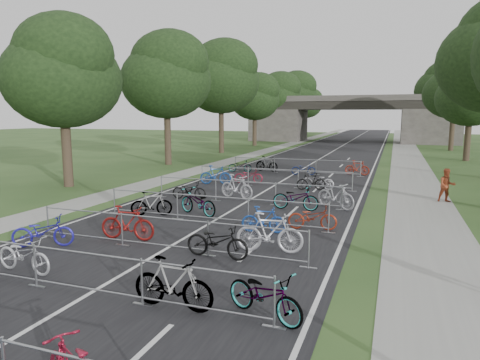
{
  "coord_description": "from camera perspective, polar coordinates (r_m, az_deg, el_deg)",
  "views": [
    {
      "loc": [
        6.69,
        -4.21,
        4.26
      ],
      "look_at": [
        -0.29,
        15.1,
        1.1
      ],
      "focal_mm": 32.0,
      "sensor_mm": 36.0,
      "label": 1
    }
  ],
  "objects": [
    {
      "name": "barrier_row_2",
      "position": [
        13.74,
        -10.2,
        -7.08
      ],
      "size": [
        9.7,
        0.08,
        1.1
      ],
      "color": "#919398",
      "rests_on": "ground"
    },
    {
      "name": "overpass_bridge",
      "position": [
        69.54,
        14.5,
        7.88
      ],
      "size": [
        31.0,
        8.0,
        7.05
      ],
      "color": "#403D3A",
      "rests_on": "ground"
    },
    {
      "name": "bike_11",
      "position": [
        13.33,
        3.95,
        -7.07
      ],
      "size": [
        2.17,
        0.88,
        1.26
      ],
      "primitive_type": "imported",
      "rotation": [
        0.0,
        0.0,
        1.71
      ],
      "color": "#B7B7C0",
      "rests_on": "ground"
    },
    {
      "name": "bike_23",
      "position": [
        24.85,
        10.31,
        -0.11
      ],
      "size": [
        1.93,
        0.81,
        0.99
      ],
      "primitive_type": "imported",
      "rotation": [
        0.0,
        0.0,
        4.63
      ],
      "color": "#B6B5BD",
      "rests_on": "ground"
    },
    {
      "name": "bike_25",
      "position": [
        32.2,
        3.59,
        2.15
      ],
      "size": [
        1.97,
        1.04,
        1.14
      ],
      "primitive_type": "imported",
      "rotation": [
        0.0,
        0.0,
        1.29
      ],
      "color": "#919398",
      "rests_on": "ground"
    },
    {
      "name": "barrier_row_4",
      "position": [
        20.68,
        0.66,
        -1.6
      ],
      "size": [
        9.7,
        0.08,
        1.1
      ],
      "color": "#919398",
      "rests_on": "ground"
    },
    {
      "name": "bike_13",
      "position": [
        18.28,
        -5.67,
        -2.98
      ],
      "size": [
        2.24,
        1.49,
        1.11
      ],
      "primitive_type": "imported",
      "rotation": [
        0.0,
        0.0,
        4.32
      ],
      "color": "#919398",
      "rests_on": "ground"
    },
    {
      "name": "tree_right_2",
      "position": [
        44.63,
        28.59,
        9.87
      ],
      "size": [
        6.16,
        6.16,
        9.39
      ],
      "color": "#33261C",
      "rests_on": "ground"
    },
    {
      "name": "tree_left_2",
      "position": [
        47.85,
        -2.46,
        13.37
      ],
      "size": [
        8.4,
        8.4,
        12.81
      ],
      "color": "#33261C",
      "rests_on": "ground"
    },
    {
      "name": "bike_6",
      "position": [
        9.75,
        -8.93,
        -13.5
      ],
      "size": [
        1.97,
        0.58,
        1.18
      ],
      "primitive_type": "imported",
      "rotation": [
        0.0,
        0.0,
        1.55
      ],
      "color": "#919398",
      "rests_on": "ground"
    },
    {
      "name": "bike_9",
      "position": [
        15.1,
        -14.79,
        -5.6
      ],
      "size": [
        2.02,
        0.76,
        1.19
      ],
      "primitive_type": "imported",
      "rotation": [
        0.0,
        0.0,
        1.67
      ],
      "color": "maroon",
      "rests_on": "ground"
    },
    {
      "name": "bike_22",
      "position": [
        24.53,
        9.47,
        -0.2
      ],
      "size": [
        1.71,
        0.89,
        0.99
      ],
      "primitive_type": "imported",
      "rotation": [
        0.0,
        0.0,
        4.99
      ],
      "color": "black",
      "rests_on": "ground"
    },
    {
      "name": "tree_right_3",
      "position": [
        56.56,
        26.85,
        10.53
      ],
      "size": [
        7.17,
        7.17,
        10.93
      ],
      "color": "#33261C",
      "rests_on": "ground"
    },
    {
      "name": "barrier_row_1",
      "position": [
        10.94,
        -19.86,
        -11.65
      ],
      "size": [
        9.7,
        0.08,
        1.1
      ],
      "color": "#919398",
      "rests_on": "ground"
    },
    {
      "name": "tree_left_1",
      "position": [
        37.0,
        -9.73,
        13.35
      ],
      "size": [
        7.56,
        7.56,
        11.53
      ],
      "color": "#33261C",
      "rests_on": "ground"
    },
    {
      "name": "tree_left_3",
      "position": [
        59.02,
        2.06,
        10.91
      ],
      "size": [
        6.72,
        6.72,
        10.25
      ],
      "color": "#33261C",
      "rests_on": "ground"
    },
    {
      "name": "barrier_row_6",
      "position": [
        31.16,
        7.34,
        1.83
      ],
      "size": [
        9.7,
        0.08,
        1.1
      ],
      "color": "#919398",
      "rests_on": "ground"
    },
    {
      "name": "road",
      "position": [
        54.79,
        12.84,
        4.08
      ],
      "size": [
        11.0,
        140.0,
        0.01
      ],
      "primitive_type": "cube",
      "color": "black",
      "rests_on": "ground"
    },
    {
      "name": "tree_right_6",
      "position": [
        92.4,
        24.22,
        9.65
      ],
      "size": [
        7.17,
        7.17,
        10.93
      ],
      "color": "#33261C",
      "rests_on": "ground"
    },
    {
      "name": "lane_markings",
      "position": [
        54.79,
        12.84,
        4.08
      ],
      "size": [
        0.12,
        140.0,
        0.0
      ],
      "primitive_type": "cube",
      "color": "silver",
      "rests_on": "ground"
    },
    {
      "name": "bike_20",
      "position": [
        26.18,
        -3.26,
        0.66
      ],
      "size": [
        2.01,
        0.97,
        1.16
      ],
      "primitive_type": "imported",
      "rotation": [
        0.0,
        0.0,
        1.8
      ],
      "color": "navy",
      "rests_on": "ground"
    },
    {
      "name": "bike_16",
      "position": [
        21.73,
        -6.81,
        -1.37
      ],
      "size": [
        1.83,
        0.79,
        0.93
      ],
      "primitive_type": "imported",
      "rotation": [
        0.0,
        0.0,
        1.67
      ],
      "color": "black",
      "rests_on": "ground"
    },
    {
      "name": "bike_21",
      "position": [
        26.64,
        1.15,
        0.56
      ],
      "size": [
        1.87,
        1.0,
        0.93
      ],
      "primitive_type": "imported",
      "rotation": [
        0.0,
        0.0,
        1.79
      ],
      "color": "maroon",
      "rests_on": "ground"
    },
    {
      "name": "barrier_row_3",
      "position": [
        17.03,
        -3.79,
        -3.87
      ],
      "size": [
        9.7,
        0.08,
        1.1
      ],
      "color": "#919398",
      "rests_on": "ground"
    },
    {
      "name": "sidewalk_left",
      "position": [
        56.2,
        5.21,
        4.38
      ],
      "size": [
        2.0,
        140.0,
        0.01
      ],
      "primitive_type": "cube",
      "color": "gray",
      "rests_on": "ground"
    },
    {
      "name": "bike_27",
      "position": [
        31.3,
        15.36,
        1.57
      ],
      "size": [
        1.78,
        0.77,
        1.03
      ],
      "primitive_type": "imported",
      "rotation": [
        0.0,
        0.0,
        1.4
      ],
      "color": "maroon",
      "rests_on": "ground"
    },
    {
      "name": "tree_right_4",
      "position": [
        68.53,
        25.72,
        10.95
      ],
      "size": [
        8.18,
        8.18,
        12.47
      ],
      "color": "#33261C",
      "rests_on": "ground"
    },
    {
      "name": "tree_left_6",
      "position": [
        93.92,
        8.91,
        10.01
      ],
      "size": [
        6.72,
        6.72,
        10.25
      ],
      "color": "#33261C",
      "rests_on": "ground"
    },
    {
      "name": "tree_left_0",
      "position": [
        27.16,
        -22.57,
        12.81
      ],
      "size": [
        6.72,
        6.72,
        10.25
      ],
      "color": "#33261C",
      "rests_on": "ground"
    },
    {
      "name": "bike_19",
      "position": [
        19.87,
        12.63,
        -2.02
      ],
      "size": [
        2.06,
        1.57,
        1.24
      ],
      "primitive_type": "imported",
      "rotation": [
        0.0,
        0.0,
        1.02
      ],
      "color": "#A5A5AD",
      "rests_on": "ground"
    },
    {
      "name": "bike_14",
      "position": [
        15.52,
        3.16,
        -5.32
      ],
      "size": [
        1.68,
        0.69,
        0.98
      ],
      "primitive_type": "imported",
      "rotation": [
        0.0,
        0.0,
        1.72
      ],
      "color": "#1B4398",
      "rests_on": "ground"
    },
    {
      "name": "bike_12",
      "position": [
        18.44,
        -11.72,
        -3.14
      ],
      "size": [
        1.76,
        1.24,
        1.04
      ],
      "primitive_type": "imported",
      "rotation": [
        0.0,
        0.0,
        2.05
      ],
      "color": "#919398",
      "rests_on": "ground"
    },
    {
      "name": "bike_26",
      "position": [
        30.6,
        8.47,
        1.49
      ],
      "size": [
        1.76,
        0.86,
        0.89
      ],
      "primitive_type": "imported",
      "rotation": [
        0.0,
        0.0,
        1.74
      ],
      "color": "navy",
      "rests_on": "ground"
    },
    {
      "name": "bike_18",
      "position": [
        19.32,
        7.43,
        -2.41
      ],
      "size": [
        2.09,
        0.76,
        1.09
      ],
      "primitive_type": "imported",
      "rotation": [
        0.0,
        0.0,
        1.55
      ],
      "color": "#919398",
      "rests_on": "ground"
    },
    {
      "name": "bike_24",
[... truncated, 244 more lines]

